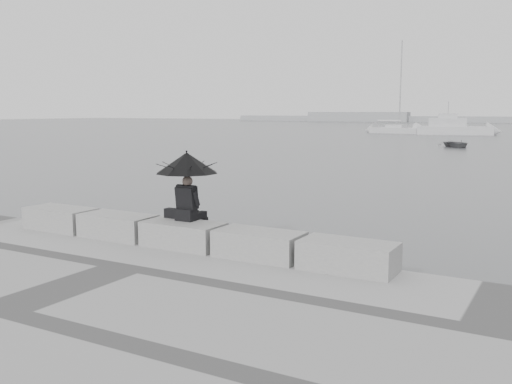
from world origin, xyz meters
The scene contains 11 objects.
ground centered at (0.00, 0.00, 0.00)m, with size 360.00×360.00×0.00m, color #4E5154.
stone_block_far_left centered at (-3.40, -0.45, 0.75)m, with size 1.60×0.80×0.50m, color gray.
stone_block_left centered at (-1.70, -0.45, 0.75)m, with size 1.60×0.80×0.50m, color gray.
stone_block_centre centered at (0.00, -0.45, 0.75)m, with size 1.60×0.80×0.50m, color gray.
stone_block_right centered at (1.70, -0.45, 0.75)m, with size 1.60×0.80×0.50m, color gray.
stone_block_far_right centered at (3.40, -0.45, 0.75)m, with size 1.60×0.80×0.50m, color gray.
seated_person centered at (-0.05, -0.24, 2.01)m, with size 1.24×1.24×1.39m.
bag centered at (-0.47, -0.18, 1.10)m, with size 0.30×0.17×0.19m, color black.
sailboat_left centered at (-15.78, 70.89, 0.53)m, with size 7.72×3.93×12.90m.
motor_cruiser centered at (-7.60, 69.80, 0.89)m, with size 9.89×4.39×4.50m.
dinghy centered at (-2.51, 42.45, 0.30)m, with size 3.54×1.50×0.60m, color slate.
Camera 1 is at (6.59, -9.27, 3.16)m, focal length 40.00 mm.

